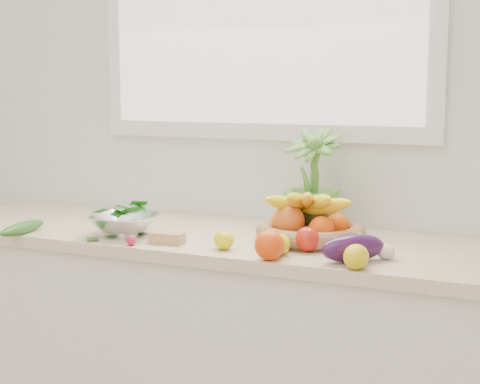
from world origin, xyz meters
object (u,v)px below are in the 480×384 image
at_px(cucumber, 23,228).
at_px(colander_with_spinach, 125,218).
at_px(apple, 307,239).
at_px(potted_herb, 312,180).
at_px(fruit_basket, 309,225).
at_px(eggplant, 353,248).

height_order(cucumber, colander_with_spinach, colander_with_spinach).
bearing_deg(apple, cucumber, -171.36).
height_order(apple, cucumber, apple).
bearing_deg(potted_herb, fruit_basket, -73.97).
relative_size(cucumber, colander_with_spinach, 0.89).
distance_m(apple, potted_herb, 0.32).
distance_m(eggplant, cucumber, 1.12).
relative_size(apple, eggplant, 0.38).
relative_size(apple, potted_herb, 0.22).
xyz_separation_m(cucumber, colander_with_spinach, (0.33, 0.12, 0.04)).
xyz_separation_m(eggplant, colander_with_spinach, (-0.79, 0.04, 0.02)).
distance_m(potted_herb, fruit_basket, 0.18).
height_order(apple, potted_herb, potted_herb).
bearing_deg(fruit_basket, colander_with_spinach, -163.22).
xyz_separation_m(apple, colander_with_spinach, (-0.63, -0.03, 0.02)).
relative_size(apple, cucumber, 0.34).
relative_size(eggplant, potted_herb, 0.57).
bearing_deg(cucumber, fruit_basket, 17.85).
bearing_deg(fruit_basket, eggplant, -46.43).
height_order(cucumber, fruit_basket, fruit_basket).
xyz_separation_m(cucumber, potted_herb, (0.88, 0.42, 0.16)).
bearing_deg(cucumber, colander_with_spinach, 19.69).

